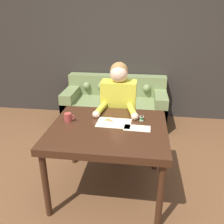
# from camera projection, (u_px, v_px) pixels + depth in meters

# --- Properties ---
(ground_plane) EXTENTS (16.00, 16.00, 0.00)m
(ground_plane) POSITION_uv_depth(u_px,v_px,m) (111.00, 194.00, 2.58)
(ground_plane) COLOR brown
(wall_back) EXTENTS (8.00, 0.06, 2.60)m
(wall_back) POSITION_uv_depth(u_px,v_px,m) (128.00, 44.00, 4.07)
(wall_back) COLOR #2D2823
(wall_back) RESTS_ON ground_plane
(dining_table) EXTENTS (1.16, 1.00, 0.77)m
(dining_table) POSITION_uv_depth(u_px,v_px,m) (108.00, 134.00, 2.38)
(dining_table) COLOR #381E11
(dining_table) RESTS_ON ground_plane
(couch) EXTENTS (1.71, 0.78, 0.79)m
(couch) POSITION_uv_depth(u_px,v_px,m) (115.00, 106.00, 4.13)
(couch) COLOR olive
(couch) RESTS_ON ground_plane
(person) EXTENTS (0.50, 0.61, 1.29)m
(person) POSITION_uv_depth(u_px,v_px,m) (119.00, 112.00, 2.96)
(person) COLOR #33281E
(person) RESTS_ON ground_plane
(pattern_paper_main) EXTENTS (0.36, 0.25, 0.00)m
(pattern_paper_main) POSITION_uv_depth(u_px,v_px,m) (114.00, 123.00, 2.44)
(pattern_paper_main) COLOR beige
(pattern_paper_main) RESTS_ON dining_table
(pattern_paper_offcut) EXTENTS (0.26, 0.14, 0.00)m
(pattern_paper_offcut) POSITION_uv_depth(u_px,v_px,m) (137.00, 128.00, 2.33)
(pattern_paper_offcut) COLOR beige
(pattern_paper_offcut) RESTS_ON dining_table
(scissors) EXTENTS (0.21, 0.17, 0.01)m
(scissors) POSITION_uv_depth(u_px,v_px,m) (111.00, 121.00, 2.47)
(scissors) COLOR silver
(scissors) RESTS_ON dining_table
(mug) EXTENTS (0.11, 0.08, 0.09)m
(mug) POSITION_uv_depth(u_px,v_px,m) (68.00, 117.00, 2.46)
(mug) COLOR #9E3833
(mug) RESTS_ON dining_table
(thread_spool) EXTENTS (0.04, 0.04, 0.05)m
(thread_spool) POSITION_uv_depth(u_px,v_px,m) (142.00, 118.00, 2.48)
(thread_spool) COLOR #338C4C
(thread_spool) RESTS_ON dining_table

